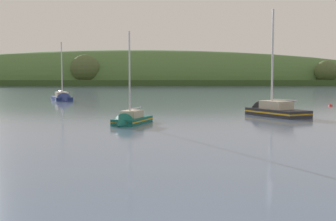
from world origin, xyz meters
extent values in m
cube|color=#314A21|center=(10.59, 230.17, 1.52)|extent=(431.86, 78.57, 3.03)
ellipsoid|color=#476B38|center=(-20.57, 244.68, 0.00)|extent=(347.17, 85.60, 40.43)
sphere|color=#4C5B33|center=(-47.17, 217.82, 8.49)|extent=(15.59, 15.59, 15.59)
sphere|color=#4C5B33|center=(81.70, 227.36, 7.36)|extent=(12.36, 12.36, 12.36)
cube|color=navy|center=(-21.52, 73.18, 0.07)|extent=(5.78, 8.06, 1.33)
cone|color=navy|center=(-20.01, 69.76, 0.07)|extent=(3.41, 2.88, 2.90)
cube|color=navy|center=(-21.52, 73.18, 0.40)|extent=(5.81, 8.07, 0.15)
cube|color=#BCB299|center=(-21.44, 73.01, 1.17)|extent=(3.24, 3.91, 0.89)
cylinder|color=silver|center=(-21.14, 72.33, 5.85)|extent=(0.21, 0.21, 10.24)
cylinder|color=silver|center=(-21.93, 74.12, 1.77)|extent=(1.74, 3.66, 0.17)
cube|color=#232328|center=(11.77, 39.96, 0.10)|extent=(6.41, 8.23, 1.45)
cone|color=#232328|center=(9.98, 43.32, 0.10)|extent=(3.60, 3.13, 3.07)
cube|color=gold|center=(11.77, 39.96, 0.46)|extent=(6.44, 8.24, 0.17)
cube|color=#BCB299|center=(11.68, 40.13, 1.28)|extent=(3.53, 4.05, 0.90)
cylinder|color=silver|center=(11.32, 40.80, 6.45)|extent=(0.22, 0.22, 11.24)
cylinder|color=silver|center=(12.26, 39.03, 1.88)|extent=(2.04, 3.61, 0.18)
cube|color=#0F564C|center=(-3.79, 31.86, 0.11)|extent=(3.59, 5.61, 0.98)
cone|color=#0F564C|center=(-4.55, 29.37, 0.11)|extent=(2.36, 1.85, 2.07)
cube|color=gold|center=(-3.79, 31.86, 0.33)|extent=(3.61, 5.62, 0.12)
cube|color=#BCB299|center=(-3.83, 31.73, 0.94)|extent=(2.09, 2.67, 0.68)
cylinder|color=silver|center=(-3.98, 31.23, 4.63)|extent=(0.15, 0.15, 8.05)
cylinder|color=silver|center=(-3.58, 32.54, 1.43)|extent=(0.91, 2.65, 0.12)
sphere|color=red|center=(23.94, 57.33, 0.00)|extent=(0.61, 0.61, 0.61)
cylinder|color=black|center=(23.94, 57.33, 0.35)|extent=(0.04, 0.04, 0.08)
camera|label=1|loc=(0.31, -8.88, 4.39)|focal=46.24mm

